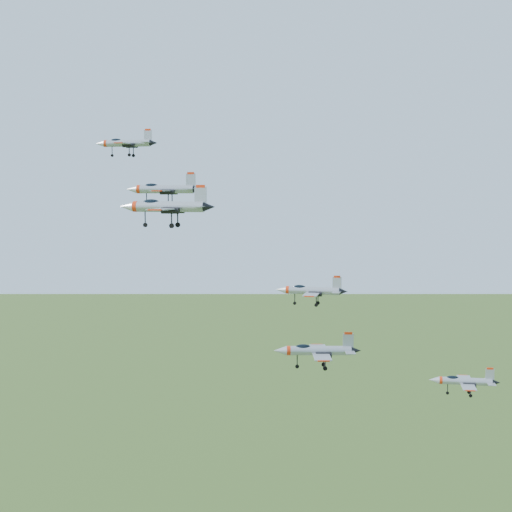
# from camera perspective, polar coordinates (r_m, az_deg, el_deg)

# --- Properties ---
(jet_lead) EXTENTS (11.79, 9.67, 3.16)m
(jet_lead) POSITION_cam_1_polar(r_m,az_deg,el_deg) (132.58, -10.41, 8.88)
(jet_lead) COLOR #999DA4
(jet_left_high) EXTENTS (12.95, 10.66, 3.47)m
(jet_left_high) POSITION_cam_1_polar(r_m,az_deg,el_deg) (118.24, -7.46, 5.34)
(jet_left_high) COLOR #999DA4
(jet_right_high) EXTENTS (13.94, 11.48, 3.73)m
(jet_right_high) POSITION_cam_1_polar(r_m,az_deg,el_deg) (99.20, -7.26, 3.96)
(jet_right_high) COLOR #999DA4
(jet_left_low) EXTENTS (12.48, 10.28, 3.34)m
(jet_left_low) POSITION_cam_1_polar(r_m,az_deg,el_deg) (122.22, 4.37, -2.75)
(jet_left_low) COLOR #999DA4
(jet_right_low) EXTENTS (12.18, 10.23, 3.27)m
(jet_right_low) POSITION_cam_1_polar(r_m,az_deg,el_deg) (100.17, 4.84, -7.53)
(jet_right_low) COLOR #999DA4
(jet_trail) EXTENTS (10.63, 8.74, 2.85)m
(jet_trail) POSITION_cam_1_polar(r_m,az_deg,el_deg) (114.75, 16.25, -9.58)
(jet_trail) COLOR #999DA4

